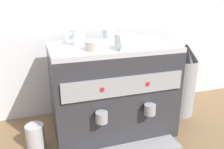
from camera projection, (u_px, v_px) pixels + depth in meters
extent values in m
plane|color=brown|center=(112.00, 128.00, 1.35)|extent=(4.00, 4.00, 0.00)
cube|color=silver|center=(96.00, 24.00, 1.45)|extent=(2.80, 0.03, 1.11)
cube|color=#2D2D33|center=(112.00, 91.00, 1.28)|extent=(0.63, 0.37, 0.47)
cube|color=#B7B7BC|center=(112.00, 47.00, 1.20)|extent=(0.63, 0.37, 0.02)
cube|color=#939399|center=(125.00, 86.00, 1.07)|extent=(0.58, 0.01, 0.09)
cylinder|color=red|center=(102.00, 90.00, 1.03)|extent=(0.02, 0.01, 0.02)
cylinder|color=red|center=(148.00, 84.00, 1.10)|extent=(0.02, 0.01, 0.02)
cylinder|color=#939399|center=(102.00, 117.00, 1.06)|extent=(0.06, 0.06, 0.05)
cylinder|color=#939399|center=(150.00, 109.00, 1.13)|extent=(0.06, 0.06, 0.05)
cylinder|color=silver|center=(78.00, 37.00, 1.19)|extent=(0.08, 0.08, 0.07)
torus|color=silver|center=(69.00, 38.00, 1.16)|extent=(0.06, 0.04, 0.06)
cylinder|color=silver|center=(109.00, 37.00, 1.20)|extent=(0.06, 0.06, 0.07)
torus|color=silver|center=(114.00, 35.00, 1.23)|extent=(0.05, 0.04, 0.05)
cylinder|color=silver|center=(121.00, 41.00, 1.09)|extent=(0.06, 0.06, 0.07)
torus|color=silver|center=(121.00, 43.00, 1.04)|extent=(0.03, 0.05, 0.05)
cylinder|color=beige|center=(97.00, 45.00, 1.08)|extent=(0.12, 0.12, 0.04)
cylinder|color=beige|center=(97.00, 48.00, 1.09)|extent=(0.06, 0.06, 0.01)
cylinder|color=beige|center=(126.00, 38.00, 1.26)|extent=(0.11, 0.11, 0.04)
cylinder|color=beige|center=(126.00, 40.00, 1.26)|extent=(0.06, 0.06, 0.01)
cylinder|color=#939399|center=(182.00, 88.00, 1.47)|extent=(0.15, 0.15, 0.35)
cone|color=black|center=(186.00, 52.00, 1.40)|extent=(0.15, 0.15, 0.10)
cylinder|color=#B7B7BC|center=(35.00, 137.00, 1.17)|extent=(0.09, 0.09, 0.13)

